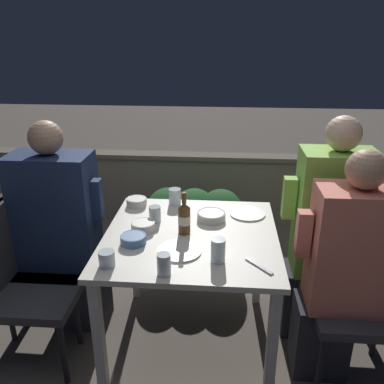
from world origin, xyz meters
name	(u,v)px	position (x,y,z in m)	size (l,w,h in m)	color
ground_plane	(191,340)	(0.00, 0.00, 0.00)	(16.00, 16.00, 0.00)	#665B51
parapet_wall	(205,187)	(0.00, 1.72, 0.34)	(9.00, 0.18, 0.68)	gray
dining_table	(191,249)	(0.00, 0.00, 0.65)	(0.94, 0.95, 0.74)	silver
planter_hedge	(194,221)	(-0.06, 0.99, 0.34)	(0.78, 0.47, 0.60)	brown
chair_left_near	(15,276)	(-0.96, -0.16, 0.53)	(0.48, 0.48, 0.89)	#333338
chair_left_far	(33,249)	(-0.99, 0.13, 0.53)	(0.48, 0.48, 0.89)	#333338
person_navy_jumper	(63,230)	(-0.78, 0.13, 0.66)	(0.52, 0.26, 1.32)	#282833
chair_right_near	(381,291)	(1.00, -0.15, 0.53)	(0.48, 0.48, 0.89)	#333338
person_coral_top	(343,270)	(0.79, -0.15, 0.64)	(0.49, 0.26, 1.28)	#282833
chair_right_far	(356,258)	(0.97, 0.18, 0.53)	(0.48, 0.48, 0.89)	#333338
person_green_blouse	(325,232)	(0.76, 0.18, 0.69)	(0.49, 0.26, 1.37)	#282833
beer_bottle	(184,218)	(-0.04, 0.01, 0.83)	(0.07, 0.07, 0.24)	brown
plate_0	(179,251)	(-0.04, -0.19, 0.74)	(0.22, 0.22, 0.01)	silver
plate_1	(247,214)	(0.32, 0.28, 0.74)	(0.21, 0.21, 0.01)	white
bowl_0	(133,239)	(-0.29, -0.12, 0.76)	(0.13, 0.13, 0.05)	#4C709E
bowl_1	(137,201)	(-0.38, 0.36, 0.77)	(0.13, 0.13, 0.05)	beige
bowl_2	(211,215)	(0.10, 0.19, 0.76)	(0.17, 0.17, 0.05)	silver
bowl_3	(143,226)	(-0.27, 0.03, 0.77)	(0.13, 0.13, 0.05)	silver
glass_cup_0	(164,265)	(-0.09, -0.40, 0.79)	(0.06, 0.06, 0.11)	silver
glass_cup_1	(218,250)	(0.15, -0.27, 0.80)	(0.07, 0.07, 0.12)	silver
glass_cup_2	(155,214)	(-0.22, 0.14, 0.79)	(0.07, 0.07, 0.09)	silver
glass_cup_3	(107,259)	(-0.37, -0.35, 0.78)	(0.08, 0.08, 0.08)	silver
glass_cup_4	(175,197)	(-0.14, 0.40, 0.79)	(0.08, 0.08, 0.10)	silver
fork_0	(259,266)	(0.35, -0.30, 0.74)	(0.13, 0.14, 0.01)	silver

